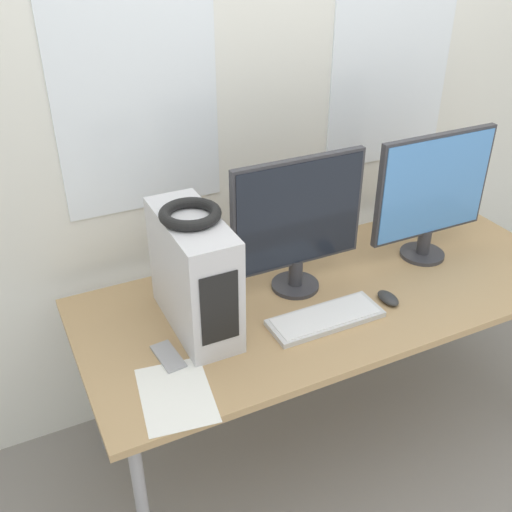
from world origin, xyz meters
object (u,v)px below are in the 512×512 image
object	(u,v)px
pc_tower	(194,274)
monitor_main	(298,221)
headphones	(190,214)
monitor_right_near	(432,193)
keyboard	(325,318)
mouse	(388,298)
cell_phone	(168,356)

from	to	relation	value
pc_tower	monitor_main	size ratio (longest dim) A/B	0.84
headphones	monitor_right_near	size ratio (longest dim) A/B	0.38
pc_tower	monitor_main	bearing A→B (deg)	6.42
monitor_right_near	keyboard	bearing A→B (deg)	-161.01
mouse	headphones	bearing A→B (deg)	164.76
keyboard	mouse	bearing A→B (deg)	0.03
cell_phone	pc_tower	bearing A→B (deg)	35.65
mouse	cell_phone	distance (m)	0.84
headphones	mouse	distance (m)	0.82
headphones	monitor_right_near	bearing A→B (deg)	1.11
pc_tower	monitor_right_near	size ratio (longest dim) A/B	0.83
monitor_main	mouse	world-z (taller)	monitor_main
monitor_right_near	mouse	distance (m)	0.47
headphones	cell_phone	world-z (taller)	headphones
headphones	mouse	world-z (taller)	headphones
monitor_main	mouse	distance (m)	0.44
keyboard	headphones	bearing A→B (deg)	155.71
monitor_main	keyboard	xyz separation A→B (m)	(-0.01, -0.23, -0.28)
headphones	monitor_main	size ratio (longest dim) A/B	0.38
mouse	keyboard	bearing A→B (deg)	-179.97
keyboard	cell_phone	size ratio (longest dim) A/B	2.66
headphones	monitor_right_near	distance (m)	1.02
headphones	cell_phone	bearing A→B (deg)	-138.74
pc_tower	monitor_main	xyz separation A→B (m)	(0.42, 0.05, 0.08)
monitor_main	keyboard	size ratio (longest dim) A/B	1.27
monitor_main	cell_phone	world-z (taller)	monitor_main
monitor_right_near	cell_phone	xyz separation A→B (m)	(-1.16, -0.15, -0.28)
monitor_right_near	cell_phone	bearing A→B (deg)	-172.54
mouse	pc_tower	bearing A→B (deg)	164.83
cell_phone	mouse	bearing A→B (deg)	-9.11
keyboard	cell_phone	xyz separation A→B (m)	(-0.56, 0.05, -0.01)
monitor_main	keyboard	bearing A→B (deg)	-91.98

